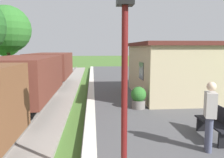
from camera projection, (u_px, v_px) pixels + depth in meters
name	position (u px, v px, depth m)	size (l,w,h in m)	color
freight_train	(23.00, 80.00, 9.64)	(2.50, 19.40, 2.12)	brown
station_hut	(167.00, 69.00, 12.06)	(3.50, 5.80, 2.78)	tan
bench_near_hut	(216.00, 122.00, 6.33)	(0.42, 1.50, 0.91)	black
bench_down_platform	(139.00, 76.00, 16.66)	(0.42, 1.50, 0.91)	black
person_waiting	(210.00, 114.00, 5.51)	(0.34, 0.43, 1.71)	#474C66
potted_planter	(139.00, 97.00, 9.53)	(0.64, 0.64, 0.92)	slate
lamp_post_near	(125.00, 45.00, 3.91)	(0.28, 0.28, 3.70)	#591414
tree_field_left	(7.00, 29.00, 19.08)	(3.89, 3.89, 6.24)	#4C3823
tree_field_distant	(5.00, 41.00, 24.47)	(3.26, 3.26, 5.12)	#4C3823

